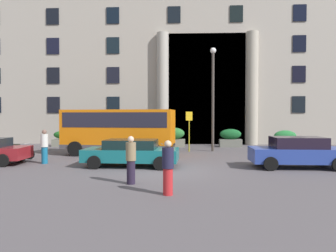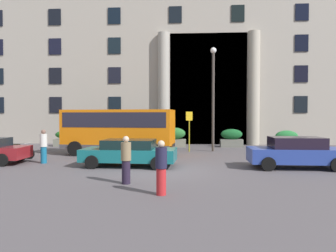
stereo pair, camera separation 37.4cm
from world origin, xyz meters
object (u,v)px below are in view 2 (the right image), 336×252
at_px(orange_minibus, 119,128).
at_px(pedestrian_man_crossing, 161,168).
at_px(hedge_planter_entrance_left, 232,138).
at_px(motorcycle_far_end, 17,151).
at_px(lamppost_plaza_centre, 213,91).
at_px(hedge_planter_far_west, 173,137).
at_px(hedge_planter_east, 108,137).
at_px(white_taxi_kerbside, 296,152).
at_px(scooter_by_planter, 150,152).
at_px(hedge_planter_west, 287,140).
at_px(parked_coupe_end, 129,152).
at_px(pedestrian_woman_with_bag, 44,146).
at_px(hedge_planter_entrance_right, 67,139).
at_px(pedestrian_child_trailing, 126,160).
at_px(bus_stop_sign, 189,127).

relative_size(orange_minibus, pedestrian_man_crossing, 4.18).
relative_size(hedge_planter_entrance_left, motorcycle_far_end, 0.85).
bearing_deg(lamppost_plaza_centre, hedge_planter_far_west, 132.93).
relative_size(hedge_planter_far_west, hedge_planter_east, 1.29).
distance_m(hedge_planter_east, white_taxi_kerbside, 15.08).
xyz_separation_m(hedge_planter_far_west, scooter_by_planter, (-0.95, -7.60, -0.28)).
xyz_separation_m(hedge_planter_west, lamppost_plaza_centre, (-5.72, -2.52, 3.51)).
height_order(parked_coupe_end, pedestrian_woman_with_bag, pedestrian_woman_with_bag).
bearing_deg(pedestrian_man_crossing, motorcycle_far_end, 136.84).
bearing_deg(scooter_by_planter, white_taxi_kerbside, -34.29).
bearing_deg(hedge_planter_east, hedge_planter_entrance_right, -178.38).
bearing_deg(white_taxi_kerbside, hedge_planter_entrance_right, 147.57).
relative_size(pedestrian_child_trailing, lamppost_plaza_centre, 0.24).
bearing_deg(motorcycle_far_end, pedestrian_woman_with_bag, -28.53).
distance_m(hedge_planter_west, hedge_planter_far_west, 8.60).
bearing_deg(hedge_planter_entrance_left, hedge_planter_east, 179.90).
relative_size(hedge_planter_east, motorcycle_far_end, 0.75).
relative_size(motorcycle_far_end, pedestrian_woman_with_bag, 1.17).
distance_m(hedge_planter_entrance_left, hedge_planter_entrance_right, 13.11).
xyz_separation_m(orange_minibus, motorcycle_far_end, (-5.36, -2.27, -1.22)).
xyz_separation_m(bus_stop_sign, pedestrian_woman_with_bag, (-7.46, -5.69, -0.80)).
relative_size(orange_minibus, pedestrian_woman_with_bag, 4.05).
xyz_separation_m(white_taxi_kerbside, lamppost_plaza_centre, (-3.26, 6.84, 3.42)).
bearing_deg(hedge_planter_entrance_left, pedestrian_child_trailing, -112.32).
height_order(motorcycle_far_end, pedestrian_child_trailing, pedestrian_child_trailing).
height_order(hedge_planter_east, pedestrian_woman_with_bag, pedestrian_woman_with_bag).
xyz_separation_m(hedge_planter_entrance_left, lamppost_plaza_centre, (-1.69, -3.07, 3.48)).
xyz_separation_m(hedge_planter_far_west, hedge_planter_east, (-5.23, 0.02, -0.01)).
bearing_deg(pedestrian_woman_with_bag, pedestrian_child_trailing, 39.21).
height_order(hedge_planter_far_west, hedge_planter_entrance_right, hedge_planter_far_west).
relative_size(hedge_planter_entrance_right, scooter_by_planter, 1.05).
bearing_deg(hedge_planter_entrance_right, pedestrian_child_trailing, -61.21).
height_order(parked_coupe_end, motorcycle_far_end, parked_coupe_end).
distance_m(hedge_planter_west, scooter_by_planter, 11.86).
relative_size(parked_coupe_end, pedestrian_child_trailing, 2.67).
distance_m(hedge_planter_entrance_left, hedge_planter_west, 4.08).
bearing_deg(orange_minibus, motorcycle_far_end, -151.65).
bearing_deg(orange_minibus, white_taxi_kerbside, -21.43).
bearing_deg(motorcycle_far_end, lamppost_plaza_centre, 28.00).
distance_m(motorcycle_far_end, pedestrian_child_trailing, 9.73).
relative_size(scooter_by_planter, pedestrian_child_trailing, 1.11).
bearing_deg(pedestrian_woman_with_bag, white_taxi_kerbside, 77.14).
height_order(orange_minibus, hedge_planter_entrance_right, orange_minibus).
height_order(orange_minibus, pedestrian_child_trailing, orange_minibus).
height_order(scooter_by_planter, pedestrian_woman_with_bag, pedestrian_woman_with_bag).
height_order(motorcycle_far_end, pedestrian_man_crossing, pedestrian_man_crossing).
xyz_separation_m(hedge_planter_west, pedestrian_man_crossing, (-8.28, -14.65, 0.19)).
height_order(white_taxi_kerbside, lamppost_plaza_centre, lamppost_plaza_centre).
xyz_separation_m(hedge_planter_entrance_left, scooter_by_planter, (-5.50, -7.60, -0.22)).
relative_size(hedge_planter_far_west, pedestrian_child_trailing, 1.15).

